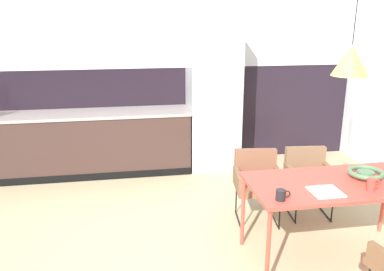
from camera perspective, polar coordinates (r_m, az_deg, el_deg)
name	(u,v)px	position (r m, az deg, el deg)	size (l,w,h in m)	color
back_wall_splashback_dark	(156,115)	(6.06, -5.17, 2.88)	(6.34, 0.12, 1.44)	black
back_wall_panel_upper	(153,16)	(5.89, -5.54, 16.62)	(6.34, 0.12, 1.44)	silver
kitchen_counter	(66,144)	(5.83, -17.62, -1.21)	(3.47, 0.63, 0.89)	#3B2823
refrigerator_column	(213,98)	(5.76, 3.05, 5.35)	(0.71, 0.60, 2.06)	#ADAFB2
dining_table	(337,187)	(3.77, 20.03, -6.97)	(1.57, 0.77, 0.75)	#D84335
armchair_far_side	(257,177)	(4.39, 9.28, -5.82)	(0.54, 0.53, 0.76)	brown
armchair_near_window	(308,173)	(4.66, 16.27, -5.14)	(0.53, 0.51, 0.74)	brown
fruit_bowl	(366,173)	(3.92, 23.61, -4.93)	(0.32, 0.32, 0.07)	#4C704C
open_book	(326,192)	(3.50, 18.58, -7.63)	(0.25, 0.24, 0.02)	white
mug_wide_latte	(372,185)	(3.65, 24.32, -6.44)	(0.12, 0.07, 0.11)	#B23D33
mug_white_ceramic	(281,195)	(3.25, 12.63, -8.30)	(0.12, 0.08, 0.09)	black
pendant_lamp_over_table_near	(351,60)	(3.50, 21.77, 9.98)	(0.30, 0.30, 1.14)	black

